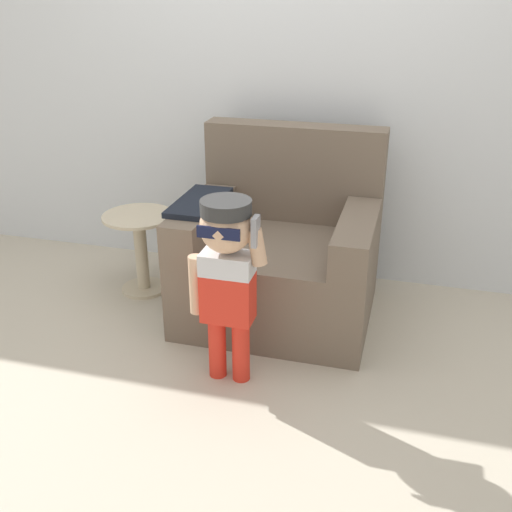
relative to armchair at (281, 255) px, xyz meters
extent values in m
plane|color=#BCB29E|center=(-0.13, -0.14, -0.35)|extent=(10.00, 10.00, 0.00)
cube|color=silver|center=(-0.13, 0.58, 0.95)|extent=(10.00, 0.05, 2.60)
cube|color=#6B5B4C|center=(0.00, -0.05, -0.12)|extent=(1.02, 0.88, 0.46)
cube|color=#6B5B4C|center=(0.00, 0.30, 0.39)|extent=(1.02, 0.17, 0.55)
cube|color=#6B5B4C|center=(-0.42, -0.14, 0.21)|extent=(0.18, 0.71, 0.19)
cube|color=#6B5B4C|center=(0.42, -0.14, 0.21)|extent=(0.18, 0.71, 0.19)
cube|color=black|center=(-0.42, -0.14, 0.32)|extent=(0.22, 0.49, 0.03)
cylinder|color=red|center=(-0.14, -0.69, -0.19)|extent=(0.08, 0.08, 0.32)
cylinder|color=red|center=(-0.03, -0.69, -0.19)|extent=(0.08, 0.08, 0.32)
cube|color=red|center=(-0.08, -0.69, 0.09)|extent=(0.23, 0.13, 0.23)
cube|color=silver|center=(-0.08, -0.69, 0.25)|extent=(0.23, 0.13, 0.10)
sphere|color=tan|center=(-0.08, -0.69, 0.43)|extent=(0.23, 0.23, 0.23)
cylinder|color=#2D2D2D|center=(-0.08, -0.69, 0.51)|extent=(0.22, 0.22, 0.06)
cube|color=#2D2D2D|center=(-0.08, -0.59, 0.49)|extent=(0.13, 0.10, 0.01)
cube|color=#0F1433|center=(-0.08, -0.80, 0.44)|extent=(0.19, 0.01, 0.05)
cylinder|color=tan|center=(-0.23, -0.69, 0.13)|extent=(0.07, 0.07, 0.28)
cylinder|color=tan|center=(0.05, -0.69, 0.35)|extent=(0.09, 0.07, 0.17)
cube|color=gray|center=(0.05, -0.71, 0.43)|extent=(0.02, 0.07, 0.13)
cylinder|color=beige|center=(-0.86, 0.02, -0.34)|extent=(0.27, 0.27, 0.02)
cylinder|color=beige|center=(-0.86, 0.02, -0.11)|extent=(0.08, 0.08, 0.47)
cylinder|color=beige|center=(-0.86, 0.02, 0.14)|extent=(0.42, 0.42, 0.02)
camera|label=1|loc=(0.67, -2.95, 1.38)|focal=42.00mm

